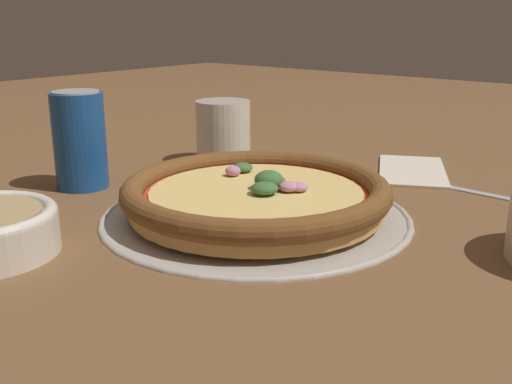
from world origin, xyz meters
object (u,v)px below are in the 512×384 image
at_px(pizza_tray, 256,214).
at_px(drinking_cup, 223,132).
at_px(beverage_can, 80,140).
at_px(fork, 439,185).
at_px(pizza, 256,194).
at_px(napkin, 412,169).

relative_size(pizza_tray, drinking_cup, 3.70).
height_order(drinking_cup, beverage_can, beverage_can).
relative_size(pizza_tray, fork, 2.09).
relative_size(pizza_tray, pizza, 1.16).
bearing_deg(pizza, beverage_can, 101.47).
height_order(drinking_cup, napkin, drinking_cup).
relative_size(napkin, fork, 1.16).
bearing_deg(beverage_can, napkin, -41.35).
distance_m(pizza, fork, 0.27).
bearing_deg(pizza, drinking_cup, 50.16).
bearing_deg(pizza, fork, -23.71).
distance_m(pizza_tray, pizza, 0.02).
relative_size(drinking_cup, fork, 0.56).
bearing_deg(drinking_cup, beverage_can, 167.11).
xyz_separation_m(pizza, beverage_can, (-0.05, 0.25, 0.04)).
height_order(pizza, napkin, pizza).
bearing_deg(napkin, pizza, 170.17).
relative_size(napkin, beverage_can, 1.54).
bearing_deg(beverage_can, pizza, -78.53).
bearing_deg(napkin, drinking_cup, 116.25).
height_order(pizza_tray, pizza, pizza).
bearing_deg(fork, napkin, -32.56).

